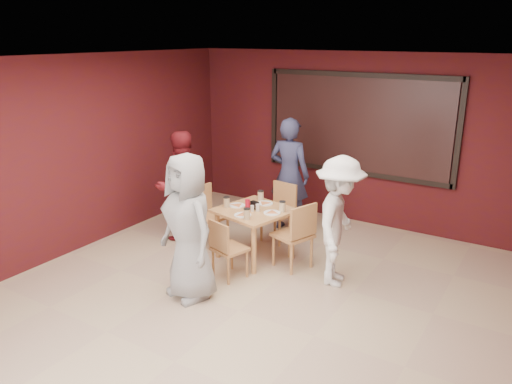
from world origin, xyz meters
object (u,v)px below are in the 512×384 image
Objects in this scene: chair_back at (280,208)px; diner_right at (339,222)px; chair_left at (207,212)px; chair_front at (226,246)px; diner_back at (289,175)px; diner_left at (180,186)px; dining_table at (254,215)px; diner_front at (188,227)px; chair_right at (297,232)px.

diner_right reaches higher than chair_back.
diner_right is (2.17, -0.13, 0.33)m from chair_left.
diner_back is at bearing 94.45° from chair_front.
chair_left reaches higher than chair_front.
diner_left is 2.65m from diner_right.
diner_back is (-0.15, 1.97, 0.46)m from chair_front.
chair_back is 1.57m from diner_left.
dining_table is 1.23× the size of chair_left.
dining_table is 0.80m from chair_back.
chair_front is 2.03m from diner_back.
chair_left is 0.53× the size of diner_left.
chair_front is at bearing 78.80° from diner_left.
chair_back is 0.52× the size of diner_left.
dining_table is 0.88m from chair_left.
chair_left is 0.50× the size of diner_front.
chair_right is at bearing 69.81° from diner_right.
diner_front is at bearing -60.04° from chair_left.
chair_right reaches higher than chair_back.
chair_front is at bearing 96.83° from diner_front.
chair_right is 2.05m from diner_left.
diner_right is at bearing -3.55° from chair_left.
diner_back is at bearing 57.24° from chair_left.
diner_front reaches higher than diner_left.
chair_left is at bearing 177.91° from chair_right.
dining_table is at bearing 104.54° from diner_front.
chair_back is 1.06m from chair_right.
chair_front is 0.90× the size of chair_left.
diner_back reaches higher than chair_right.
diner_back is 1.09× the size of diner_left.
diner_back reaches higher than diner_front.
diner_front is 0.97× the size of diner_back.
diner_left is (-1.23, -1.20, -0.07)m from diner_back.
dining_table is 1.36m from diner_left.
chair_back reaches higher than dining_table.
diner_front is 1.06× the size of diner_left.
chair_front is 1.63m from diner_left.
diner_front is 1.86m from diner_left.
chair_right is 0.69m from diner_right.
chair_back is 2.15m from diner_front.
chair_front is 0.48× the size of diner_left.
chair_front is 1.54m from chair_back.
chair_back is 1.12m from chair_left.
chair_back reaches higher than chair_front.
chair_right is (0.70, -0.79, 0.03)m from chair_back.
chair_front is 0.74m from diner_front.
diner_back is (0.75, 1.17, 0.41)m from chair_left.
chair_left is 2.19m from diner_right.
chair_front is 0.45× the size of diner_front.
chair_front is 0.86× the size of chair_right.
diner_left is (-1.28, 1.35, -0.05)m from diner_front.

